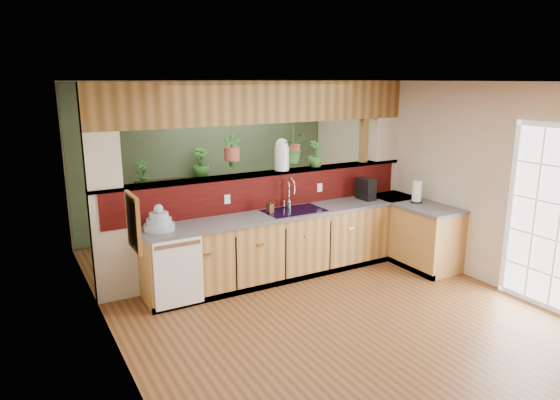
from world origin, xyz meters
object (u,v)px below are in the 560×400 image
dish_stack (159,222)px  glass_jar (282,154)px  coffee_maker (366,190)px  paper_towel (417,192)px  faucet (290,192)px  shelving_console (183,209)px  soap_dispenser (270,206)px

dish_stack → glass_jar: bearing=10.8°
coffee_maker → paper_towel: size_ratio=0.94×
faucet → coffee_maker: (1.22, -0.14, -0.08)m
coffee_maker → shelving_console: bearing=129.4°
paper_towel → faucet: bearing=159.6°
soap_dispenser → paper_towel: (2.09, -0.55, 0.06)m
coffee_maker → paper_towel: 0.71m
coffee_maker → shelving_console: (-2.04, 2.26, -0.55)m
shelving_console → faucet: bearing=-51.2°
dish_stack → glass_jar: size_ratio=0.81×
faucet → glass_jar: bearing=91.9°
glass_jar → faucet: bearing=-88.1°
soap_dispenser → shelving_console: (-0.46, 2.20, -0.49)m
dish_stack → paper_towel: paper_towel is taller
faucet → dish_stack: faucet is taller
glass_jar → shelving_console: (-0.82, 1.90, -1.11)m
soap_dispenser → coffee_maker: 1.58m
faucet → soap_dispenser: (-0.36, -0.09, -0.14)m
paper_towel → shelving_console: paper_towel is taller
soap_dispenser → shelving_console: size_ratio=0.12×
soap_dispenser → glass_jar: glass_jar is taller
faucet → shelving_console: 2.36m
faucet → coffee_maker: faucet is taller
coffee_maker → soap_dispenser: bearing=175.3°
paper_towel → dish_stack: bearing=172.1°
dish_stack → paper_towel: (3.59, -0.50, 0.06)m
faucet → paper_towel: bearing=-20.4°
soap_dispenser → paper_towel: 2.16m
soap_dispenser → paper_towel: paper_towel is taller
dish_stack → shelving_console: (1.04, 2.26, -0.50)m
faucet → shelving_console: (-0.82, 2.12, -0.63)m
dish_stack → glass_jar: glass_jar is taller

